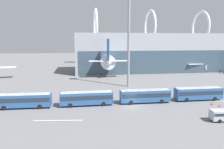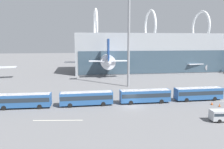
{
  "view_description": "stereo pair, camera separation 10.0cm",
  "coord_description": "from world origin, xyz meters",
  "px_view_note": "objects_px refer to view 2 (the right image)",
  "views": [
    {
      "loc": [
        -11.5,
        -45.29,
        14.39
      ],
      "look_at": [
        -1.22,
        20.97,
        4.0
      ],
      "focal_mm": 35.0,
      "sensor_mm": 36.0,
      "label": 1
    },
    {
      "loc": [
        -11.4,
        -45.3,
        14.39
      ],
      "look_at": [
        -1.22,
        20.97,
        4.0
      ],
      "focal_mm": 35.0,
      "sensor_mm": 36.0,
      "label": 2
    }
  ],
  "objects_px": {
    "traffic_cone_0": "(219,105)",
    "traffic_cone_1": "(212,103)",
    "shuttle_bus_3": "(198,93)",
    "shuttle_bus_2": "(145,95)",
    "floodlight_mast": "(129,27)",
    "shuttle_bus_1": "(87,97)",
    "airliner_at_gate_far": "(105,59)",
    "shuttle_bus_0": "(23,100)"
  },
  "relations": [
    {
      "from": "traffic_cone_0",
      "to": "traffic_cone_1",
      "type": "xyz_separation_m",
      "value": [
        -0.76,
        1.6,
        -0.05
      ]
    },
    {
      "from": "shuttle_bus_3",
      "to": "shuttle_bus_2",
      "type": "bearing_deg",
      "value": -178.96
    },
    {
      "from": "shuttle_bus_2",
      "to": "floodlight_mast",
      "type": "relative_size",
      "value": 0.37
    },
    {
      "from": "floodlight_mast",
      "to": "shuttle_bus_1",
      "type": "bearing_deg",
      "value": -126.62
    },
    {
      "from": "airliner_at_gate_far",
      "to": "traffic_cone_1",
      "type": "distance_m",
      "value": 57.49
    },
    {
      "from": "shuttle_bus_0",
      "to": "traffic_cone_1",
      "type": "distance_m",
      "value": 42.03
    },
    {
      "from": "shuttle_bus_0",
      "to": "airliner_at_gate_far",
      "type": "bearing_deg",
      "value": 66.86
    },
    {
      "from": "shuttle_bus_1",
      "to": "shuttle_bus_2",
      "type": "relative_size",
      "value": 1.0
    },
    {
      "from": "shuttle_bus_1",
      "to": "floodlight_mast",
      "type": "xyz_separation_m",
      "value": [
        13.87,
        18.66,
        16.63
      ]
    },
    {
      "from": "shuttle_bus_3",
      "to": "airliner_at_gate_far",
      "type": "bearing_deg",
      "value": 108.61
    },
    {
      "from": "shuttle_bus_1",
      "to": "traffic_cone_1",
      "type": "distance_m",
      "value": 28.53
    },
    {
      "from": "traffic_cone_0",
      "to": "shuttle_bus_3",
      "type": "bearing_deg",
      "value": 107.94
    },
    {
      "from": "shuttle_bus_2",
      "to": "shuttle_bus_3",
      "type": "height_order",
      "value": "same"
    },
    {
      "from": "shuttle_bus_3",
      "to": "traffic_cone_0",
      "type": "xyz_separation_m",
      "value": [
        1.83,
        -5.67,
        -1.46
      ]
    },
    {
      "from": "shuttle_bus_1",
      "to": "traffic_cone_1",
      "type": "height_order",
      "value": "shuttle_bus_1"
    },
    {
      "from": "shuttle_bus_1",
      "to": "airliner_at_gate_far",
      "type": "bearing_deg",
      "value": 78.5
    },
    {
      "from": "shuttle_bus_3",
      "to": "traffic_cone_0",
      "type": "distance_m",
      "value": 6.13
    },
    {
      "from": "airliner_at_gate_far",
      "to": "traffic_cone_1",
      "type": "height_order",
      "value": "airliner_at_gate_far"
    },
    {
      "from": "shuttle_bus_2",
      "to": "traffic_cone_0",
      "type": "bearing_deg",
      "value": -18.53
    },
    {
      "from": "shuttle_bus_1",
      "to": "traffic_cone_0",
      "type": "xyz_separation_m",
      "value": [
        29.0,
        -5.4,
        -1.46
      ]
    },
    {
      "from": "airliner_at_gate_far",
      "to": "traffic_cone_0",
      "type": "bearing_deg",
      "value": -159.77
    },
    {
      "from": "traffic_cone_0",
      "to": "shuttle_bus_1",
      "type": "bearing_deg",
      "value": 169.46
    },
    {
      "from": "shuttle_bus_1",
      "to": "traffic_cone_1",
      "type": "xyz_separation_m",
      "value": [
        28.23,
        -3.79,
        -1.51
      ]
    },
    {
      "from": "airliner_at_gate_far",
      "to": "shuttle_bus_2",
      "type": "height_order",
      "value": "airliner_at_gate_far"
    },
    {
      "from": "airliner_at_gate_far",
      "to": "shuttle_bus_3",
      "type": "bearing_deg",
      "value": -159.71
    },
    {
      "from": "airliner_at_gate_far",
      "to": "floodlight_mast",
      "type": "xyz_separation_m",
      "value": [
        3.62,
        -31.86,
        12.45
      ]
    },
    {
      "from": "shuttle_bus_2",
      "to": "shuttle_bus_3",
      "type": "bearing_deg",
      "value": 1.88
    },
    {
      "from": "airliner_at_gate_far",
      "to": "floodlight_mast",
      "type": "height_order",
      "value": "floodlight_mast"
    },
    {
      "from": "shuttle_bus_2",
      "to": "shuttle_bus_0",
      "type": "bearing_deg",
      "value": -179.42
    },
    {
      "from": "airliner_at_gate_far",
      "to": "shuttle_bus_0",
      "type": "bearing_deg",
      "value": 156.37
    },
    {
      "from": "airliner_at_gate_far",
      "to": "traffic_cone_1",
      "type": "relative_size",
      "value": 60.28
    },
    {
      "from": "traffic_cone_1",
      "to": "shuttle_bus_3",
      "type": "bearing_deg",
      "value": 104.75
    },
    {
      "from": "shuttle_bus_3",
      "to": "shuttle_bus_1",
      "type": "bearing_deg",
      "value": -179.43
    },
    {
      "from": "shuttle_bus_2",
      "to": "traffic_cone_0",
      "type": "distance_m",
      "value": 16.41
    },
    {
      "from": "shuttle_bus_1",
      "to": "traffic_cone_0",
      "type": "bearing_deg",
      "value": -10.58
    },
    {
      "from": "shuttle_bus_0",
      "to": "traffic_cone_1",
      "type": "relative_size",
      "value": 18.59
    },
    {
      "from": "shuttle_bus_0",
      "to": "shuttle_bus_2",
      "type": "relative_size",
      "value": 1.0
    },
    {
      "from": "airliner_at_gate_far",
      "to": "shuttle_bus_0",
      "type": "relative_size",
      "value": 3.24
    },
    {
      "from": "shuttle_bus_0",
      "to": "traffic_cone_1",
      "type": "xyz_separation_m",
      "value": [
        41.81,
        -3.94,
        -1.51
      ]
    },
    {
      "from": "floodlight_mast",
      "to": "traffic_cone_0",
      "type": "relative_size",
      "value": 43.81
    },
    {
      "from": "shuttle_bus_3",
      "to": "traffic_cone_0",
      "type": "bearing_deg",
      "value": -72.07
    },
    {
      "from": "floodlight_mast",
      "to": "traffic_cone_1",
      "type": "bearing_deg",
      "value": -57.39
    }
  ]
}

